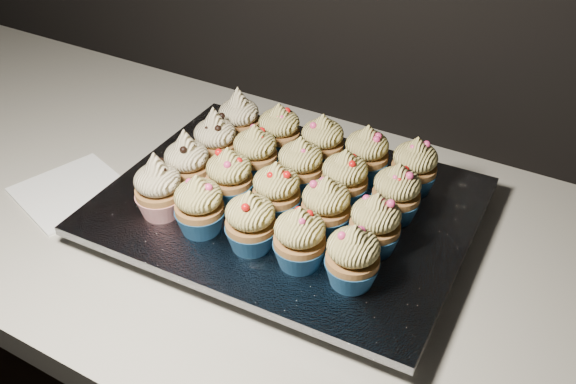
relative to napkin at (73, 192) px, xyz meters
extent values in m
cube|color=black|center=(0.08, 0.09, -0.47)|extent=(2.40, 0.60, 0.86)
cube|color=beige|center=(0.08, 0.09, -0.02)|extent=(2.44, 0.64, 0.04)
cube|color=white|center=(0.00, 0.00, 0.00)|extent=(0.18, 0.18, 0.00)
cube|color=black|center=(0.31, 0.10, 0.01)|extent=(0.46, 0.35, 0.02)
cube|color=silver|center=(0.31, 0.10, 0.03)|extent=(0.49, 0.39, 0.01)
cone|color=#A4161B|center=(0.17, 0.00, 0.05)|extent=(0.06, 0.06, 0.03)
ellipsoid|color=beige|center=(0.17, 0.00, 0.09)|extent=(0.06, 0.06, 0.04)
cone|color=beige|center=(0.17, 0.00, 0.11)|extent=(0.03, 0.03, 0.03)
cone|color=navy|center=(0.24, -0.01, 0.05)|extent=(0.06, 0.06, 0.03)
ellipsoid|color=#DAC66E|center=(0.24, -0.01, 0.09)|extent=(0.06, 0.06, 0.04)
cone|color=#DAC66E|center=(0.24, -0.01, 0.11)|extent=(0.03, 0.03, 0.02)
cone|color=navy|center=(0.31, 0.00, 0.05)|extent=(0.06, 0.06, 0.03)
ellipsoid|color=#DAC66E|center=(0.31, 0.00, 0.09)|extent=(0.06, 0.06, 0.04)
cone|color=#DAC66E|center=(0.31, 0.00, 0.11)|extent=(0.03, 0.03, 0.02)
cone|color=navy|center=(0.38, 0.00, 0.05)|extent=(0.06, 0.06, 0.03)
ellipsoid|color=#DAC66E|center=(0.38, 0.00, 0.09)|extent=(0.06, 0.06, 0.04)
cone|color=#DAC66E|center=(0.38, 0.00, 0.11)|extent=(0.03, 0.03, 0.02)
cone|color=navy|center=(0.44, 0.00, 0.05)|extent=(0.06, 0.06, 0.03)
ellipsoid|color=#DAC66E|center=(0.44, 0.00, 0.09)|extent=(0.06, 0.06, 0.04)
cone|color=#DAC66E|center=(0.44, 0.00, 0.11)|extent=(0.03, 0.03, 0.02)
cone|color=#A4161B|center=(0.17, 0.06, 0.05)|extent=(0.06, 0.06, 0.03)
ellipsoid|color=beige|center=(0.17, 0.06, 0.09)|extent=(0.06, 0.06, 0.04)
cone|color=beige|center=(0.17, 0.06, 0.11)|extent=(0.03, 0.03, 0.03)
cone|color=navy|center=(0.24, 0.06, 0.05)|extent=(0.06, 0.06, 0.03)
ellipsoid|color=#DAC66E|center=(0.24, 0.06, 0.09)|extent=(0.06, 0.06, 0.04)
cone|color=#DAC66E|center=(0.24, 0.06, 0.11)|extent=(0.03, 0.03, 0.02)
cone|color=navy|center=(0.31, 0.07, 0.05)|extent=(0.06, 0.06, 0.03)
ellipsoid|color=#DAC66E|center=(0.31, 0.07, 0.09)|extent=(0.06, 0.06, 0.04)
cone|color=#DAC66E|center=(0.31, 0.07, 0.11)|extent=(0.03, 0.03, 0.02)
cone|color=navy|center=(0.38, 0.07, 0.05)|extent=(0.06, 0.06, 0.03)
ellipsoid|color=#DAC66E|center=(0.38, 0.07, 0.09)|extent=(0.06, 0.06, 0.04)
cone|color=#DAC66E|center=(0.38, 0.07, 0.11)|extent=(0.03, 0.03, 0.02)
cone|color=navy|center=(0.44, 0.07, 0.05)|extent=(0.06, 0.06, 0.03)
ellipsoid|color=#DAC66E|center=(0.44, 0.07, 0.09)|extent=(0.06, 0.06, 0.04)
cone|color=#DAC66E|center=(0.44, 0.07, 0.11)|extent=(0.03, 0.03, 0.02)
cone|color=#A4161B|center=(0.17, 0.13, 0.05)|extent=(0.06, 0.06, 0.03)
ellipsoid|color=beige|center=(0.17, 0.13, 0.09)|extent=(0.06, 0.06, 0.04)
cone|color=beige|center=(0.17, 0.13, 0.11)|extent=(0.03, 0.03, 0.03)
cone|color=navy|center=(0.24, 0.13, 0.05)|extent=(0.06, 0.06, 0.03)
ellipsoid|color=#DAC66E|center=(0.24, 0.13, 0.09)|extent=(0.06, 0.06, 0.04)
cone|color=#DAC66E|center=(0.24, 0.13, 0.11)|extent=(0.03, 0.03, 0.02)
cone|color=navy|center=(0.31, 0.13, 0.05)|extent=(0.06, 0.06, 0.03)
ellipsoid|color=#DAC66E|center=(0.31, 0.13, 0.09)|extent=(0.06, 0.06, 0.04)
cone|color=#DAC66E|center=(0.31, 0.13, 0.11)|extent=(0.03, 0.03, 0.02)
cone|color=navy|center=(0.37, 0.14, 0.05)|extent=(0.06, 0.06, 0.03)
ellipsoid|color=#DAC66E|center=(0.37, 0.14, 0.09)|extent=(0.06, 0.06, 0.04)
cone|color=#DAC66E|center=(0.37, 0.14, 0.11)|extent=(0.03, 0.03, 0.02)
cone|color=navy|center=(0.44, 0.14, 0.05)|extent=(0.06, 0.06, 0.03)
ellipsoid|color=#DAC66E|center=(0.44, 0.14, 0.09)|extent=(0.06, 0.06, 0.04)
cone|color=#DAC66E|center=(0.44, 0.14, 0.11)|extent=(0.03, 0.03, 0.02)
cone|color=#A4161B|center=(0.17, 0.19, 0.05)|extent=(0.06, 0.06, 0.03)
ellipsoid|color=beige|center=(0.17, 0.19, 0.09)|extent=(0.06, 0.06, 0.04)
cone|color=beige|center=(0.17, 0.19, 0.11)|extent=(0.03, 0.03, 0.03)
cone|color=navy|center=(0.23, 0.20, 0.05)|extent=(0.06, 0.06, 0.03)
ellipsoid|color=#DAC66E|center=(0.23, 0.20, 0.09)|extent=(0.06, 0.06, 0.04)
cone|color=#DAC66E|center=(0.23, 0.20, 0.11)|extent=(0.03, 0.03, 0.02)
cone|color=navy|center=(0.30, 0.20, 0.05)|extent=(0.06, 0.06, 0.03)
ellipsoid|color=#DAC66E|center=(0.30, 0.20, 0.09)|extent=(0.06, 0.06, 0.04)
cone|color=#DAC66E|center=(0.30, 0.20, 0.11)|extent=(0.03, 0.03, 0.02)
cone|color=navy|center=(0.37, 0.20, 0.05)|extent=(0.06, 0.06, 0.03)
ellipsoid|color=#DAC66E|center=(0.37, 0.20, 0.09)|extent=(0.06, 0.06, 0.04)
cone|color=#DAC66E|center=(0.37, 0.20, 0.11)|extent=(0.03, 0.03, 0.02)
cone|color=navy|center=(0.44, 0.21, 0.05)|extent=(0.06, 0.06, 0.03)
ellipsoid|color=#DAC66E|center=(0.44, 0.21, 0.09)|extent=(0.06, 0.06, 0.04)
cone|color=#DAC66E|center=(0.44, 0.21, 0.11)|extent=(0.03, 0.03, 0.02)
camera|label=1|loc=(0.65, -0.50, 0.55)|focal=40.00mm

